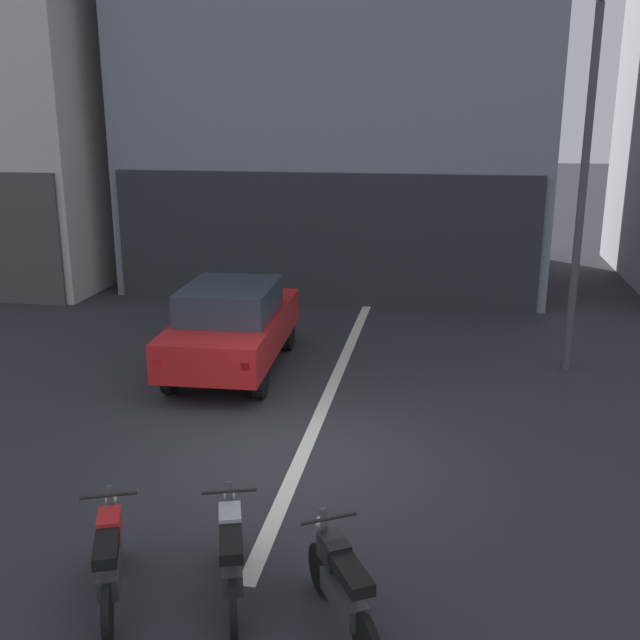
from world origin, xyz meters
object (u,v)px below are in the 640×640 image
car_red_crossing_near (232,324)px  street_lamp (587,144)px  motorcycle_black_row_centre (341,585)px  motorcycle_silver_row_left_mid (231,553)px  motorcycle_red_row_leftmost (110,558)px

car_red_crossing_near → street_lamp: 6.93m
motorcycle_black_row_centre → street_lamp: bearing=68.3°
motorcycle_silver_row_left_mid → motorcycle_black_row_centre: (1.14, -0.31, 0.00)m
car_red_crossing_near → motorcycle_silver_row_left_mid: car_red_crossing_near is taller
car_red_crossing_near → motorcycle_black_row_centre: car_red_crossing_near is taller
motorcycle_silver_row_left_mid → motorcycle_black_row_centre: bearing=-15.4°
motorcycle_red_row_leftmost → motorcycle_silver_row_left_mid: size_ratio=0.98×
street_lamp → motorcycle_black_row_centre: (-3.09, -7.78, -3.62)m
car_red_crossing_near → motorcycle_silver_row_left_mid: bearing=-74.0°
car_red_crossing_near → street_lamp: size_ratio=0.62×
street_lamp → motorcycle_silver_row_left_mid: (-4.23, -7.46, -3.62)m
street_lamp → motorcycle_silver_row_left_mid: 9.31m
car_red_crossing_near → motorcycle_red_row_leftmost: (0.68, -6.65, -0.43)m
motorcycle_black_row_centre → car_red_crossing_near: bearing=113.9°
car_red_crossing_near → motorcycle_black_row_centre: (2.96, -6.68, -0.43)m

